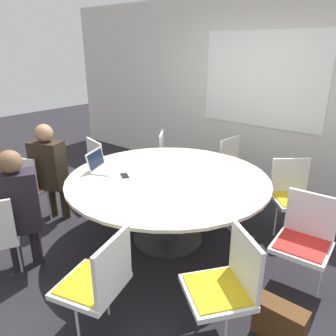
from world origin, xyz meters
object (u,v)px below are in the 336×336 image
object	(u,v)px
person_0	(49,166)
chair_7	(170,156)
cell_phone	(125,176)
chair_2	(98,279)
chair_5	(293,192)
chair_0	(29,182)
chair_4	(305,236)
chair_6	(237,165)
person_1	(17,204)
handbag	(280,322)
laptop	(101,165)
chair_8	(104,163)
chair_3	(226,282)

from	to	relation	value
person_0	chair_7	bearing A→B (deg)	50.54
cell_phone	chair_2	bearing A→B (deg)	-51.27
chair_5	chair_0	bearing A→B (deg)	-7.97
chair_4	chair_6	bearing A→B (deg)	-46.86
person_1	handbag	bearing A→B (deg)	-42.57
chair_6	chair_4	bearing A→B (deg)	52.52
chair_2	laptop	world-z (taller)	laptop
chair_4	handbag	xyz separation A→B (m)	(0.09, -0.66, -0.36)
chair_2	laptop	xyz separation A→B (m)	(-1.15, 0.99, 0.28)
chair_4	chair_7	size ratio (longest dim) A/B	1.00
handbag	chair_8	bearing A→B (deg)	165.08
chair_3	laptop	bearing A→B (deg)	22.35
chair_2	chair_3	world-z (taller)	same
chair_2	person_0	distance (m)	1.93
chair_7	handbag	xyz separation A→B (m)	(2.31, -1.56, -0.36)
chair_4	chair_3	bearing A→B (deg)	72.67
chair_0	laptop	distance (m)	0.96
chair_5	laptop	xyz separation A→B (m)	(-1.65, -1.28, 0.28)
chair_2	chair_4	distance (m)	1.72
chair_3	handbag	distance (m)	0.54
chair_0	person_0	world-z (taller)	person_0
chair_6	chair_7	world-z (taller)	same
chair_0	laptop	bearing A→B (deg)	4.23
person_0	chair_2	bearing A→B (deg)	-46.08
chair_5	chair_3	bearing A→B (deg)	53.37
chair_7	handbag	distance (m)	2.81
chair_0	chair_5	world-z (taller)	same
chair_7	chair_6	bearing A→B (deg)	72.42
chair_0	chair_2	world-z (taller)	same
chair_5	laptop	bearing A→B (deg)	-4.93
chair_0	chair_4	world-z (taller)	same
person_0	handbag	world-z (taller)	person_0
person_1	laptop	world-z (taller)	person_1
chair_5	handbag	bearing A→B (deg)	65.89
chair_3	chair_5	size ratio (longest dim) A/B	1.00
chair_0	chair_3	distance (m)	2.65
person_0	person_1	xyz separation A→B (m)	(0.65, -0.70, 0.00)
chair_0	handbag	size ratio (longest dim) A/B	2.34
person_0	handbag	bearing A→B (deg)	-22.14
cell_phone	chair_4	bearing A→B (deg)	14.08
chair_5	handbag	distance (m)	1.59
chair_4	laptop	xyz separation A→B (m)	(-2.05, -0.47, 0.28)
chair_3	chair_4	bearing A→B (deg)	-67.02
chair_4	cell_phone	distance (m)	1.80
chair_4	handbag	world-z (taller)	chair_4
chair_7	chair_8	distance (m)	0.95
chair_0	chair_2	distance (m)	2.04
chair_6	cell_phone	world-z (taller)	chair_6
chair_4	chair_8	bearing A→B (deg)	-6.11
chair_3	chair_5	bearing A→B (deg)	-47.72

